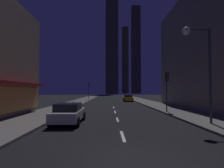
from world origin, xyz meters
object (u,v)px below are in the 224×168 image
(traffic_light_far_left, at_px, (89,87))
(street_lamp_right, at_px, (198,51))
(fire_hydrant_far_left, at_px, (73,104))
(traffic_light_near_right, at_px, (167,83))
(car_parked_near, at_px, (69,113))
(car_parked_far, at_px, (128,98))

(traffic_light_far_left, xyz_separation_m, street_lamp_right, (10.88, -30.99, 1.87))
(fire_hydrant_far_left, bearing_deg, traffic_light_near_right, -32.48)
(traffic_light_near_right, bearing_deg, car_parked_near, -147.54)
(car_parked_near, height_order, street_lamp_right, street_lamp_right)
(car_parked_near, relative_size, traffic_light_far_left, 1.01)
(traffic_light_near_right, relative_size, traffic_light_far_left, 1.00)
(traffic_light_near_right, distance_m, traffic_light_far_left, 26.59)
(car_parked_near, relative_size, street_lamp_right, 0.64)
(fire_hydrant_far_left, xyz_separation_m, street_lamp_right, (11.28, -14.04, 4.61))
(traffic_light_far_left, bearing_deg, street_lamp_right, -70.65)
(traffic_light_near_right, bearing_deg, street_lamp_right, -91.02)
(street_lamp_right, bearing_deg, car_parked_far, 93.80)
(car_parked_near, bearing_deg, car_parked_far, 74.41)
(car_parked_far, bearing_deg, car_parked_near, -105.59)
(traffic_light_far_left, bearing_deg, car_parked_far, -24.72)
(car_parked_far, height_order, traffic_light_near_right, traffic_light_near_right)
(car_parked_far, bearing_deg, street_lamp_right, -86.20)
(car_parked_near, relative_size, car_parked_far, 1.00)
(fire_hydrant_far_left, height_order, traffic_light_near_right, traffic_light_near_right)
(fire_hydrant_far_left, bearing_deg, traffic_light_far_left, 88.65)
(car_parked_near, xyz_separation_m, traffic_light_near_right, (9.10, 5.79, 2.45))
(car_parked_far, relative_size, street_lamp_right, 0.64)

